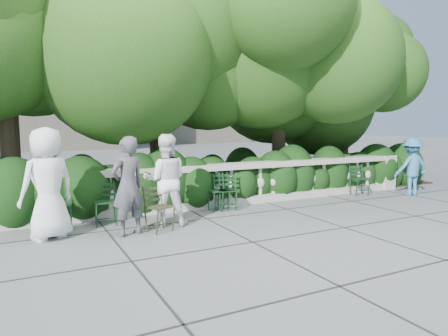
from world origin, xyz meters
name	(u,v)px	position (x,y,z in m)	size (l,w,h in m)	color
ground	(248,225)	(0.00, 0.00, 0.00)	(90.00, 90.00, 0.00)	#585B60
balustrade	(208,187)	(0.00, 1.80, 0.49)	(12.00, 0.44, 1.00)	#9E998E
shrub_hedge	(189,199)	(0.00, 3.00, 0.00)	(15.00, 2.60, 1.70)	black
tree_canopy	(209,45)	(0.69, 3.19, 3.96)	(15.04, 6.52, 6.78)	#3F3023
chair_a	(107,227)	(-2.43, 1.11, 0.00)	(0.44, 0.48, 0.84)	black
chair_b	(61,231)	(-3.24, 1.16, 0.00)	(0.44, 0.48, 0.84)	black
chair_c	(229,211)	(0.23, 1.21, 0.00)	(0.44, 0.48, 0.84)	black
chair_d	(221,212)	(0.05, 1.24, 0.00)	(0.44, 0.48, 0.84)	black
chair_e	(228,211)	(0.22, 1.24, 0.00)	(0.44, 0.48, 0.84)	black
chair_f	(362,196)	(4.27, 1.22, 0.00)	(0.44, 0.48, 0.84)	black
chair_weathered	(165,233)	(-1.60, 0.20, 0.00)	(0.44, 0.48, 0.84)	black
person_businessman	(48,184)	(-3.44, 0.74, 0.94)	(0.92, 0.60, 1.89)	white
person_woman_grey	(128,186)	(-2.19, 0.36, 0.86)	(0.63, 0.41, 1.73)	#46454A
person_casual_man	(165,180)	(-1.40, 0.72, 0.87)	(0.85, 0.66, 1.74)	white
person_older_blue	(411,167)	(5.50, 0.71, 0.78)	(1.00, 0.58, 1.55)	teal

